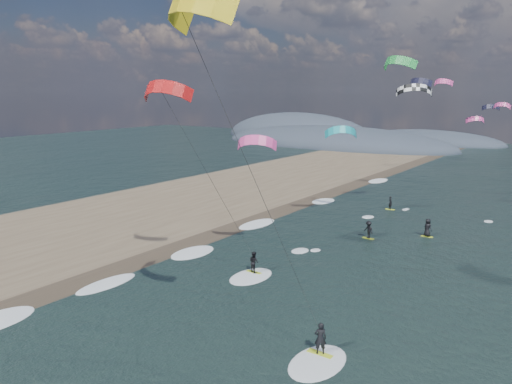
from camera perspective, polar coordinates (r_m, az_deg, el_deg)
The scene contains 9 objects.
ground at distance 28.18m, azimuth -13.40°, elevation -18.48°, with size 260.00×260.00×0.00m, color black.
sand_strip at distance 51.83m, azimuth -22.59°, elevation -4.96°, with size 26.00×240.00×0.00m, color brown.
wet_sand_strip at distance 42.45m, azimuth -13.90°, elevation -7.97°, with size 3.00×240.00×0.00m, color #382D23.
coastal_hills at distance 139.62m, azimuth 8.44°, elevation 5.73°, with size 80.00×41.00×15.00m.
kitesurfer_near_a at distance 22.47m, azimuth -5.39°, elevation 12.53°, with size 7.98×9.04×18.52m.
kitesurfer_near_b at distance 35.24m, azimuth -7.46°, elevation 4.79°, with size 7.03×8.45×15.15m.
far_kitesurfers at distance 51.46m, azimuth 15.41°, elevation -3.59°, with size 8.16×13.48×1.80m.
bg_kite_field at distance 69.18m, azimuth 19.11°, elevation 10.00°, with size 8.92×72.67×8.82m.
shoreline_surf at distance 44.67m, azimuth -8.23°, elevation -6.76°, with size 2.40×79.40×0.11m.
Camera 1 is at (18.85, -15.60, 13.98)m, focal length 35.00 mm.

